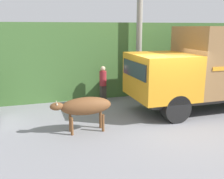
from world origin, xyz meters
name	(u,v)px	position (x,y,z in m)	size (l,w,h in m)	color
ground_plane	(170,122)	(0.00, 0.00, 0.00)	(60.00, 60.00, 0.00)	gray
hillside_embankment	(109,53)	(0.00, 7.33, 1.75)	(32.00, 6.98, 3.50)	#426B33
cargo_truck	(223,65)	(2.93, 1.01, 1.80)	(7.27, 2.50, 3.33)	#2D2D2D
brown_cow	(85,107)	(-3.03, 0.10, 0.85)	(1.95, 0.57, 1.15)	brown
pedestrian_on_hill	(103,82)	(-1.55, 3.26, 0.90)	(0.37, 0.37, 1.63)	#38332D
utility_pole	(139,38)	(0.24, 3.47, 2.81)	(0.90, 0.26, 5.43)	gray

